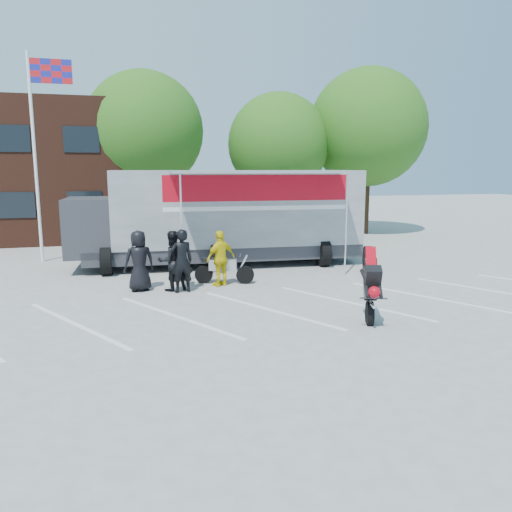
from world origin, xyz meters
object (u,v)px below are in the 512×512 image
tree_mid (278,144)px  spectator_leather_c (172,261)px  flagpole (40,132)px  spectator_leather_a (139,261)px  tree_right (368,128)px  spectator_hivis (221,258)px  parked_motorcycle (225,283)px  tree_left (144,131)px  transporter_truck (225,265)px  stunt_bike_rider (366,317)px  spectator_leather_b (181,261)px

tree_mid → spectator_leather_c: bearing=-122.0°
flagpole → spectator_leather_a: bearing=-61.2°
tree_right → spectator_hivis: bearing=-134.8°
spectator_leather_c → spectator_hivis: 1.55m
parked_motorcycle → spectator_leather_c: 2.00m
spectator_leather_a → spectator_leather_c: 0.98m
tree_left → spectator_hivis: tree_left is taller
flagpole → tree_left: size_ratio=0.93×
transporter_truck → parked_motorcycle: 3.22m
tree_right → spectator_leather_c: size_ratio=5.00×
transporter_truck → spectator_leather_c: (-2.41, -3.62, 0.91)m
tree_left → spectator_leather_c: tree_left is taller
stunt_bike_rider → tree_mid: bearing=100.7°
stunt_bike_rider → spectator_leather_c: size_ratio=1.09×
tree_right → parked_motorcycle: (-10.28, -10.23, -5.88)m
spectator_leather_a → spectator_hivis: size_ratio=1.04×
tree_left → tree_mid: tree_left is taller
spectator_leather_c → spectator_leather_a: bearing=-27.1°
flagpole → parked_motorcycle: bearing=-43.9°
stunt_bike_rider → spectator_hivis: (-2.84, 4.24, 0.88)m
tree_mid → transporter_truck: bearing=-121.2°
spectator_leather_b → tree_left: bearing=-99.0°
spectator_leather_a → tree_mid: bearing=-137.0°
tree_left → parked_motorcycle: size_ratio=4.42×
spectator_hivis → spectator_leather_a: bearing=-25.9°
parked_motorcycle → spectator_leather_c: bearing=123.7°
parked_motorcycle → tree_right: bearing=-27.0°
flagpole → tree_mid: size_ratio=1.04×
tree_left → spectator_hivis: size_ratio=4.88×
parked_motorcycle → spectator_leather_a: (-2.67, -0.26, 0.92)m
tree_mid → tree_right: bearing=-5.7°
stunt_bike_rider → spectator_leather_a: size_ratio=1.08×
tree_right → spectator_leather_b: size_ratio=4.79×
transporter_truck → spectator_leather_c: bearing=-120.0°
tree_left → transporter_truck: 10.51m
flagpole → spectator_leather_b: size_ratio=4.20×
flagpole → parked_motorcycle: 9.69m
tree_right → spectator_hivis: tree_right is taller
transporter_truck → parked_motorcycle: (-0.69, -3.14, 0.00)m
tree_mid → stunt_bike_rider: size_ratio=3.85×
transporter_truck → spectator_leather_b: (-2.15, -3.94, 0.95)m
tree_left → flagpole: bearing=-125.3°
stunt_bike_rider → spectator_leather_a: spectator_leather_a is taller
stunt_bike_rider → spectator_leather_c: bearing=157.6°
tree_right → transporter_truck: (-9.59, -7.09, -5.88)m
tree_mid → spectator_hivis: 12.96m
stunt_bike_rider → spectator_leather_c: 6.04m
tree_mid → parked_motorcycle: tree_mid is taller
tree_mid → transporter_truck: (-4.59, -7.59, -4.94)m
spectator_leather_c → stunt_bike_rider: bearing=122.7°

